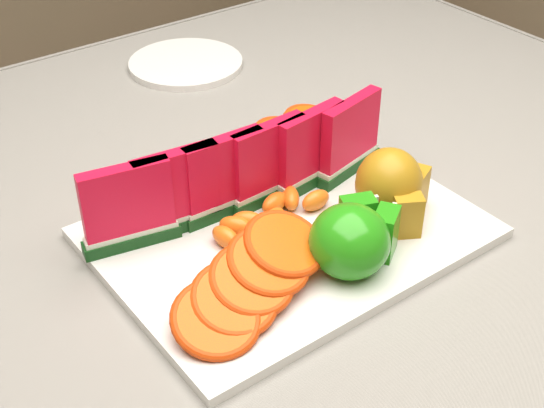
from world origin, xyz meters
TOP-DOWN VIEW (x-y plane):
  - table at (0.00, 0.00)m, footprint 1.40×0.90m
  - tablecloth at (0.00, 0.00)m, footprint 1.53×1.03m
  - platter at (0.08, -0.10)m, footprint 0.40×0.30m
  - apple_cluster at (0.10, -0.19)m, footprint 0.11×0.09m
  - pear_cluster at (0.19, -0.15)m, footprint 0.10×0.10m
  - side_plate at (0.22, 0.35)m, footprint 0.24×0.24m
  - watermelon_row at (0.07, -0.04)m, footprint 0.39×0.07m
  - orange_fan_front at (-0.02, -0.17)m, footprint 0.21×0.13m
  - orange_fan_back at (0.10, 0.02)m, footprint 0.34×0.11m
  - tangerine_segments at (0.07, -0.08)m, footprint 0.15×0.06m

SIDE VIEW (x-z plane):
  - table at x=0.00m, z-range 0.28..1.03m
  - tablecloth at x=0.00m, z-range 0.62..0.82m
  - side_plate at x=0.22m, z-range 0.76..0.77m
  - platter at x=0.08m, z-range 0.76..0.77m
  - tangerine_segments at x=0.07m, z-range 0.77..0.79m
  - orange_fan_back at x=0.10m, z-range 0.77..0.81m
  - orange_fan_front at x=-0.02m, z-range 0.77..0.82m
  - apple_cluster at x=0.10m, z-range 0.76..0.84m
  - pear_cluster at x=0.19m, z-range 0.77..0.85m
  - watermelon_row at x=0.07m, z-range 0.77..0.87m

